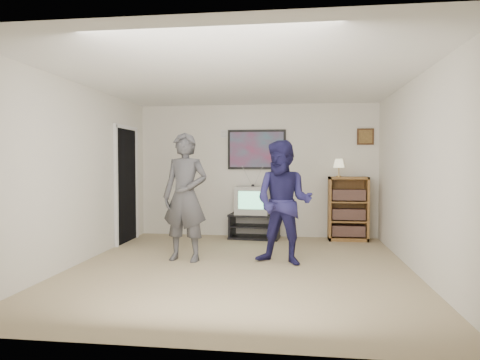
% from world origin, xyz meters
% --- Properties ---
extents(room_shell, '(4.51, 5.00, 2.51)m').
position_xyz_m(room_shell, '(0.00, 0.35, 1.25)').
color(room_shell, '#957D5E').
rests_on(room_shell, ground).
extents(media_stand, '(0.95, 0.59, 0.46)m').
position_xyz_m(media_stand, '(-0.02, 2.23, 0.23)').
color(media_stand, black).
rests_on(media_stand, room_shell).
extents(crt_television, '(0.64, 0.55, 0.51)m').
position_xyz_m(crt_television, '(-0.05, 2.23, 0.71)').
color(crt_television, '#9B9B96').
rests_on(crt_television, media_stand).
extents(bookshelf, '(0.70, 0.40, 1.15)m').
position_xyz_m(bookshelf, '(1.68, 2.28, 0.57)').
color(bookshelf, brown).
rests_on(bookshelf, room_shell).
extents(table_lamp, '(0.20, 0.20, 0.32)m').
position_xyz_m(table_lamp, '(1.51, 2.27, 1.31)').
color(table_lamp, beige).
rests_on(table_lamp, bookshelf).
extents(person_tall, '(0.73, 0.54, 1.83)m').
position_xyz_m(person_tall, '(-0.83, 0.34, 0.92)').
color(person_tall, '#3E3D41').
rests_on(person_tall, room_shell).
extents(person_short, '(0.99, 0.87, 1.71)m').
position_xyz_m(person_short, '(0.57, 0.30, 0.86)').
color(person_short, '#1D1B4B').
rests_on(person_short, room_shell).
extents(controller_left, '(0.05, 0.11, 0.03)m').
position_xyz_m(controller_left, '(-0.83, 0.52, 1.16)').
color(controller_left, white).
rests_on(controller_left, person_tall).
extents(controller_right, '(0.04, 0.13, 0.04)m').
position_xyz_m(controller_right, '(0.60, 0.49, 1.14)').
color(controller_right, white).
rests_on(controller_right, person_short).
extents(poster, '(1.10, 0.03, 0.75)m').
position_xyz_m(poster, '(0.00, 2.48, 1.65)').
color(poster, black).
rests_on(poster, room_shell).
extents(air_vent, '(0.28, 0.02, 0.14)m').
position_xyz_m(air_vent, '(-0.55, 2.48, 1.95)').
color(air_vent, white).
rests_on(air_vent, room_shell).
extents(small_picture, '(0.30, 0.03, 0.30)m').
position_xyz_m(small_picture, '(2.00, 2.48, 1.88)').
color(small_picture, '#3E2113').
rests_on(small_picture, room_shell).
extents(doorway, '(0.03, 0.85, 2.00)m').
position_xyz_m(doorway, '(-2.23, 1.60, 1.00)').
color(doorway, black).
rests_on(doorway, room_shell).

